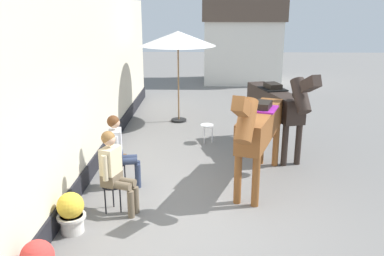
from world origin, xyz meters
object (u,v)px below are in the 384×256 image
Objects in this scene: seated_visitor_near at (114,168)px; spare_stool_white at (207,127)px; seated_visitor_far at (119,148)px; saddled_horse_near at (259,126)px; flower_planter_middle at (71,212)px; cafe_parasol at (178,39)px; satchel_bag at (122,160)px; saddled_horse_far at (276,103)px.

seated_visitor_near is 3.87m from spare_stool_white.
seated_visitor_far is 0.48× the size of saddled_horse_near.
cafe_parasol is (1.22, 6.08, 2.03)m from flower_planter_middle.
saddled_horse_near is at bearing -94.21° from satchel_bag.
flower_planter_middle is 0.25× the size of cafe_parasol.
saddled_horse_far is (3.05, 2.97, 0.38)m from seated_visitor_near.
cafe_parasol is at bearing 79.79° from seated_visitor_far.
seated_visitor_near is 5.70m from cafe_parasol.
seated_visitor_far is 4.81m from cafe_parasol.
saddled_horse_near is at bearing -68.88° from spare_stool_white.
saddled_horse_near is 2.71m from spare_stool_white.
seated_visitor_far is 0.54× the size of cafe_parasol.
saddled_horse_near reaches higher than satchel_bag.
saddled_horse_near is (2.56, 0.16, 0.38)m from seated_visitor_far.
cafe_parasol is 4.20m from satchel_bag.
seated_visitor_far is 4.96× the size of satchel_bag.
seated_visitor_far reaches higher than satchel_bag.
flower_planter_middle is 1.39× the size of spare_stool_white.
seated_visitor_far is at bearing -176.45° from saddled_horse_near.
saddled_horse_near and saddled_horse_far have the same top height.
spare_stool_white is (0.82, -1.88, -1.96)m from cafe_parasol.
cafe_parasol is at bearing 133.90° from saddled_horse_far.
satchel_bag is at bearing -140.34° from spare_stool_white.
seated_visitor_near is at bearing -135.75° from saddled_horse_far.
saddled_horse_near is 3.09m from satchel_bag.
saddled_horse_far is 5.16m from flower_planter_middle.
seated_visitor_far is 1.28m from satchel_bag.
saddled_horse_near is 1.95m from saddled_horse_far.
spare_stool_white is (-0.94, 2.42, -0.76)m from saddled_horse_near.
saddled_horse_near reaches higher than seated_visitor_near.
spare_stool_white is at bearing 159.62° from saddled_horse_far.
saddled_horse_far reaches higher than satchel_bag.
saddled_horse_far reaches higher than seated_visitor_near.
saddled_horse_far is 3.62m from cafe_parasol.
saddled_horse_near reaches higher than seated_visitor_far.
spare_stool_white is (-1.55, 0.58, -0.76)m from saddled_horse_far.
saddled_horse_far is 1.82m from spare_stool_white.
seated_visitor_far is 1.72m from flower_planter_middle.
satchel_bag is at bearing 85.44° from flower_planter_middle.
seated_visitor_far is 2.59m from saddled_horse_near.
seated_visitor_near is 0.48× the size of saddled_horse_far.
seated_visitor_near reaches higher than spare_stool_white.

